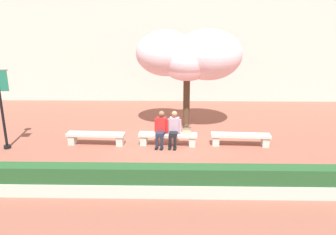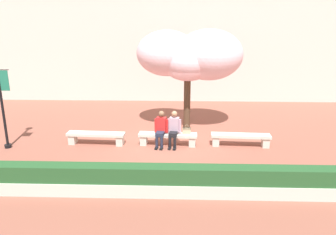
{
  "view_description": "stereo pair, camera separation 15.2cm",
  "coord_description": "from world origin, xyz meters",
  "px_view_note": "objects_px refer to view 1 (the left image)",
  "views": [
    {
      "loc": [
        0.23,
        -11.27,
        4.35
      ],
      "look_at": [
        0.0,
        0.2,
        1.0
      ],
      "focal_mm": 35.0,
      "sensor_mm": 36.0,
      "label": 1
    },
    {
      "loc": [
        0.38,
        -11.26,
        4.35
      ],
      "look_at": [
        0.0,
        0.2,
        1.0
      ],
      "focal_mm": 35.0,
      "sensor_mm": 36.0,
      "label": 2
    }
  ],
  "objects_px": {
    "stone_bench_west_end": "(96,137)",
    "person_seated_right": "(174,128)",
    "stone_bench_near_west": "(168,137)",
    "handbag": "(187,130)",
    "stone_bench_center": "(241,138)",
    "person_seated_left": "(161,127)",
    "cherry_tree_main": "(189,56)"
  },
  "relations": [
    {
      "from": "stone_bench_west_end",
      "to": "person_seated_left",
      "type": "bearing_deg",
      "value": -1.26
    },
    {
      "from": "stone_bench_west_end",
      "to": "stone_bench_center",
      "type": "relative_size",
      "value": 1.0
    },
    {
      "from": "person_seated_right",
      "to": "handbag",
      "type": "relative_size",
      "value": 3.81
    },
    {
      "from": "person_seated_right",
      "to": "handbag",
      "type": "xyz_separation_m",
      "value": [
        0.46,
        0.07,
        -0.12
      ]
    },
    {
      "from": "stone_bench_near_west",
      "to": "stone_bench_center",
      "type": "height_order",
      "value": "same"
    },
    {
      "from": "stone_bench_near_west",
      "to": "handbag",
      "type": "relative_size",
      "value": 6.33
    },
    {
      "from": "stone_bench_near_west",
      "to": "person_seated_right",
      "type": "relative_size",
      "value": 1.66
    },
    {
      "from": "handbag",
      "to": "cherry_tree_main",
      "type": "relative_size",
      "value": 0.08
    },
    {
      "from": "stone_bench_center",
      "to": "person_seated_right",
      "type": "distance_m",
      "value": 2.45
    },
    {
      "from": "stone_bench_west_end",
      "to": "stone_bench_center",
      "type": "xyz_separation_m",
      "value": [
        5.29,
        0.0,
        0.0
      ]
    },
    {
      "from": "handbag",
      "to": "person_seated_right",
      "type": "bearing_deg",
      "value": -170.98
    },
    {
      "from": "handbag",
      "to": "stone_bench_west_end",
      "type": "bearing_deg",
      "value": -179.64
    },
    {
      "from": "stone_bench_west_end",
      "to": "cherry_tree_main",
      "type": "relative_size",
      "value": 0.5
    },
    {
      "from": "person_seated_left",
      "to": "handbag",
      "type": "relative_size",
      "value": 3.81
    },
    {
      "from": "person_seated_left",
      "to": "handbag",
      "type": "distance_m",
      "value": 0.94
    },
    {
      "from": "stone_bench_center",
      "to": "person_seated_right",
      "type": "xyz_separation_m",
      "value": [
        -2.42,
        -0.05,
        0.39
      ]
    },
    {
      "from": "stone_bench_west_end",
      "to": "stone_bench_center",
      "type": "bearing_deg",
      "value": 0.0
    },
    {
      "from": "stone_bench_near_west",
      "to": "handbag",
      "type": "xyz_separation_m",
      "value": [
        0.68,
        0.02,
        0.27
      ]
    },
    {
      "from": "stone_bench_near_west",
      "to": "person_seated_left",
      "type": "distance_m",
      "value": 0.46
    },
    {
      "from": "handbag",
      "to": "cherry_tree_main",
      "type": "bearing_deg",
      "value": 86.14
    },
    {
      "from": "cherry_tree_main",
      "to": "stone_bench_west_end",
      "type": "bearing_deg",
      "value": -147.88
    },
    {
      "from": "stone_bench_west_end",
      "to": "person_seated_right",
      "type": "distance_m",
      "value": 2.89
    },
    {
      "from": "handbag",
      "to": "cherry_tree_main",
      "type": "height_order",
      "value": "cherry_tree_main"
    },
    {
      "from": "person_seated_right",
      "to": "cherry_tree_main",
      "type": "height_order",
      "value": "cherry_tree_main"
    },
    {
      "from": "stone_bench_west_end",
      "to": "cherry_tree_main",
      "type": "xyz_separation_m",
      "value": [
        3.48,
        2.18,
        2.72
      ]
    },
    {
      "from": "stone_bench_west_end",
      "to": "person_seated_right",
      "type": "xyz_separation_m",
      "value": [
        2.87,
        -0.05,
        0.39
      ]
    },
    {
      "from": "stone_bench_near_west",
      "to": "person_seated_right",
      "type": "xyz_separation_m",
      "value": [
        0.22,
        -0.05,
        0.39
      ]
    },
    {
      "from": "person_seated_left",
      "to": "stone_bench_near_west",
      "type": "bearing_deg",
      "value": 12.07
    },
    {
      "from": "stone_bench_west_end",
      "to": "person_seated_right",
      "type": "relative_size",
      "value": 1.66
    },
    {
      "from": "person_seated_right",
      "to": "stone_bench_near_west",
      "type": "bearing_deg",
      "value": 166.68
    },
    {
      "from": "handbag",
      "to": "cherry_tree_main",
      "type": "xyz_separation_m",
      "value": [
        0.15,
        2.16,
        2.45
      ]
    },
    {
      "from": "stone_bench_west_end",
      "to": "person_seated_left",
      "type": "distance_m",
      "value": 2.43
    }
  ]
}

